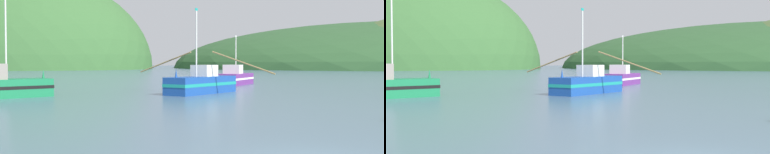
{
  "view_description": "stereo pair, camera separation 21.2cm",
  "coord_description": "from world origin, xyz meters",
  "views": [
    {
      "loc": [
        -3.44,
        -12.4,
        2.64
      ],
      "look_at": [
        -2.88,
        25.23,
        1.4
      ],
      "focal_mm": 44.07,
      "sensor_mm": 36.0,
      "label": 1
    },
    {
      "loc": [
        -3.23,
        -12.4,
        2.64
      ],
      "look_at": [
        -2.88,
        25.23,
        1.4
      ],
      "focal_mm": 44.07,
      "sensor_mm": 36.0,
      "label": 2
    }
  ],
  "objects": [
    {
      "name": "hill_far_center",
      "position": [
        -63.35,
        156.76,
        0.0
      ],
      "size": [
        96.5,
        77.2,
        69.7
      ],
      "primitive_type": "ellipsoid",
      "color": "#386633",
      "rests_on": "ground"
    },
    {
      "name": "fishing_boat_green",
      "position": [
        -16.53,
        22.16,
        0.82
      ],
      "size": [
        6.26,
        5.98,
        7.98
      ],
      "rotation": [
        0.0,
        0.0,
        0.73
      ],
      "color": "#197A47",
      "rests_on": "ground"
    },
    {
      "name": "fishing_boat_blue",
      "position": [
        -2.05,
        26.53,
        0.83
      ],
      "size": [
        10.85,
        7.76,
        6.97
      ],
      "rotation": [
        0.0,
        0.0,
        4.09
      ],
      "color": "#19479E",
      "rests_on": "ground"
    },
    {
      "name": "fishing_boat_purple",
      "position": [
        2.19,
        41.2,
        0.76
      ],
      "size": [
        5.14,
        7.13,
        5.64
      ],
      "rotation": [
        0.0,
        0.0,
        1.14
      ],
      "color": "#6B2D84",
      "rests_on": "ground"
    },
    {
      "name": "hill_mid_right",
      "position": [
        -92.26,
        250.11,
        0.0
      ],
      "size": [
        110.07,
        88.06,
        44.11
      ],
      "primitive_type": "ellipsoid",
      "color": "#47703D",
      "rests_on": "ground"
    }
  ]
}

